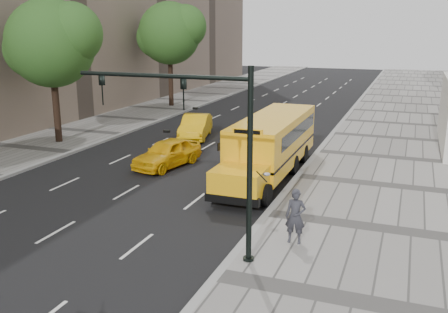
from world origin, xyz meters
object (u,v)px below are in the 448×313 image
(tree_b, at_px, (52,43))
(taxi_far, at_px, (196,126))
(taxi_near, at_px, (167,153))
(traffic_signal, at_px, (208,138))
(tree_c, at_px, (171,33))
(pedestrian, at_px, (295,216))
(school_bus, at_px, (272,141))

(tree_b, height_order, taxi_far, tree_b)
(taxi_near, xyz_separation_m, traffic_signal, (6.41, -9.54, 3.32))
(tree_c, relative_size, taxi_near, 2.16)
(traffic_signal, bearing_deg, tree_c, 118.67)
(taxi_near, relative_size, pedestrian, 2.31)
(tree_c, xyz_separation_m, school_bus, (14.89, -18.20, -5.17))
(taxi_far, distance_m, pedestrian, 18.21)
(tree_c, relative_size, taxi_far, 2.01)
(traffic_signal, bearing_deg, taxi_near, 123.89)
(taxi_near, xyz_separation_m, taxi_far, (-1.53, 7.26, 0.03))
(traffic_signal, bearing_deg, taxi_far, 115.30)
(tree_c, bearing_deg, school_bus, -50.72)
(tree_c, relative_size, pedestrian, 5.00)
(pedestrian, bearing_deg, taxi_near, 135.91)
(pedestrian, xyz_separation_m, traffic_signal, (-2.50, -1.88, 2.97))
(tree_b, xyz_separation_m, school_bus, (14.89, -1.71, -4.76))
(school_bus, distance_m, pedestrian, 9.02)
(school_bus, xyz_separation_m, taxi_near, (-5.72, -0.76, -1.00))
(tree_c, height_order, taxi_far, tree_c)
(tree_b, distance_m, tree_c, 16.50)
(taxi_far, relative_size, traffic_signal, 0.76)
(tree_c, bearing_deg, taxi_far, -56.85)
(taxi_near, bearing_deg, tree_c, 127.79)
(taxi_near, bearing_deg, school_bus, 19.53)
(tree_c, relative_size, traffic_signal, 1.52)
(school_bus, relative_size, traffic_signal, 1.81)
(tree_b, bearing_deg, school_bus, -6.56)
(pedestrian, bearing_deg, taxi_far, 121.58)
(tree_c, distance_m, school_bus, 24.08)
(tree_b, height_order, school_bus, tree_b)
(tree_b, xyz_separation_m, tree_c, (0.00, 16.49, 0.41))
(taxi_far, bearing_deg, school_bus, -56.38)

